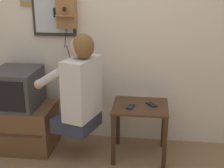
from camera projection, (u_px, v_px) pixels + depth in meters
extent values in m
cube|color=beige|center=(100.00, 25.00, 3.25)|extent=(6.80, 0.05, 2.55)
cube|color=#422819|center=(140.00, 106.00, 3.07)|extent=(0.54, 0.46, 0.02)
cube|color=#382215|center=(113.00, 140.00, 2.99)|extent=(0.04, 0.04, 0.53)
cube|color=#382215|center=(165.00, 143.00, 2.93)|extent=(0.04, 0.04, 0.53)
cube|color=#382215|center=(118.00, 121.00, 3.38)|extent=(0.04, 0.04, 0.53)
cube|color=#382215|center=(163.00, 124.00, 3.32)|extent=(0.04, 0.04, 0.53)
cube|color=#2D3347|center=(77.00, 121.00, 3.10)|extent=(0.46, 0.49, 0.14)
cube|color=silver|center=(82.00, 88.00, 2.95)|extent=(0.34, 0.47, 0.58)
sphere|color=tan|center=(81.00, 47.00, 2.83)|extent=(0.20, 0.20, 0.20)
ellipsoid|color=brown|center=(83.00, 46.00, 2.81)|extent=(0.26, 0.26, 0.23)
cylinder|color=silver|center=(49.00, 78.00, 2.85)|extent=(0.31, 0.16, 0.23)
cylinder|color=silver|center=(70.00, 68.00, 3.16)|extent=(0.31, 0.16, 0.23)
sphere|color=tan|center=(38.00, 84.00, 2.93)|extent=(0.09, 0.09, 0.09)
sphere|color=tan|center=(60.00, 74.00, 3.24)|extent=(0.09, 0.09, 0.09)
cube|color=brown|center=(20.00, 126.00, 3.34)|extent=(0.74, 0.49, 0.48)
cube|color=#432E1C|center=(10.00, 135.00, 3.10)|extent=(0.67, 0.01, 0.02)
cube|color=#38383A|center=(17.00, 88.00, 3.21)|extent=(0.44, 0.50, 0.39)
cube|color=black|center=(6.00, 97.00, 2.97)|extent=(0.36, 0.01, 0.30)
cube|color=olive|center=(67.00, 11.00, 3.16)|extent=(0.20, 0.11, 0.34)
cube|color=olive|center=(64.00, 16.00, 3.10)|extent=(0.18, 0.07, 0.03)
cone|color=black|center=(64.00, 9.00, 3.05)|extent=(0.04, 0.05, 0.04)
cylinder|color=black|center=(55.00, 13.00, 3.18)|extent=(0.03, 0.03, 0.09)
cylinder|color=black|center=(65.00, 38.00, 3.24)|extent=(0.04, 0.04, 0.22)
cylinder|color=black|center=(69.00, 55.00, 3.29)|extent=(0.07, 0.06, 0.19)
cube|color=#2D2823|center=(53.00, 0.00, 3.18)|extent=(0.46, 0.03, 0.73)
cube|color=#B2BCC6|center=(53.00, 0.00, 3.17)|extent=(0.40, 0.01, 0.66)
cube|color=black|center=(131.00, 107.00, 3.02)|extent=(0.09, 0.13, 0.01)
cube|color=black|center=(131.00, 106.00, 3.02)|extent=(0.07, 0.11, 0.00)
cube|color=black|center=(152.00, 104.00, 3.07)|extent=(0.12, 0.14, 0.01)
cube|color=black|center=(152.00, 104.00, 3.07)|extent=(0.10, 0.11, 0.00)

